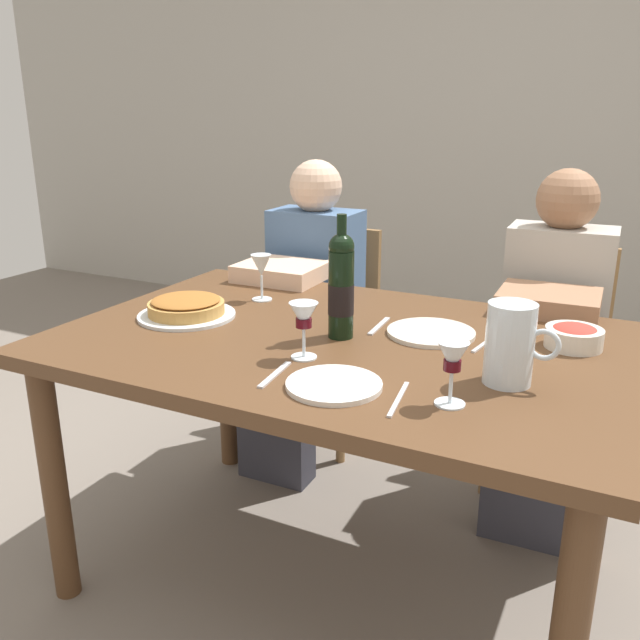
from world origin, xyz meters
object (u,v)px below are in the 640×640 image
object	(u,v)px
dinner_plate_right_setting	(431,333)
chair_right	(554,350)
wine_bottle	(342,286)
chair_left	(329,320)
diner_right	(549,339)
salad_bowl	(574,336)
water_pitcher	(510,349)
dinner_plate_left_setting	(334,385)
wine_glass_right_diner	(261,267)
baked_tart	(186,308)
wine_glass_left_diner	(304,318)
dining_table	(340,369)
diner_left	(303,307)
wine_glass_centre	(452,360)

from	to	relation	value
dinner_plate_right_setting	chair_right	size ratio (longest dim) A/B	0.27
wine_bottle	chair_left	bearing A→B (deg)	117.67
wine_bottle	dinner_plate_right_setting	world-z (taller)	wine_bottle
dinner_plate_right_setting	diner_right	distance (m)	0.61
dinner_plate_right_setting	diner_right	bearing A→B (deg)	65.59
wine_bottle	salad_bowl	size ratio (longest dim) A/B	2.28
salad_bowl	water_pitcher	bearing A→B (deg)	-108.53
dinner_plate_left_setting	salad_bowl	bearing A→B (deg)	48.96
water_pitcher	wine_glass_right_diner	world-z (taller)	water_pitcher
baked_tart	dinner_plate_left_setting	xyz separation A→B (m)	(0.61, -0.27, -0.02)
wine_glass_right_diner	salad_bowl	bearing A→B (deg)	-1.29
chair_left	dinner_plate_right_setting	bearing A→B (deg)	131.19
salad_bowl	wine_glass_left_diner	world-z (taller)	wine_glass_left_diner
salad_bowl	dinner_plate_left_setting	distance (m)	0.67
baked_tart	wine_glass_right_diner	distance (m)	0.28
wine_glass_left_diner	wine_bottle	bearing A→B (deg)	84.94
wine_glass_left_diner	diner_right	xyz separation A→B (m)	(0.47, 0.84, -0.25)
dining_table	wine_glass_right_diner	bearing A→B (deg)	150.40
water_pitcher	diner_right	bearing A→B (deg)	90.63
water_pitcher	chair_right	world-z (taller)	water_pitcher
salad_bowl	wine_glass_right_diner	bearing A→B (deg)	178.71
wine_glass_left_diner	water_pitcher	bearing A→B (deg)	7.75
wine_glass_right_diner	dinner_plate_right_setting	bearing A→B (deg)	-8.50
dining_table	chair_right	size ratio (longest dim) A/B	1.72
baked_tart	chair_left	size ratio (longest dim) A/B	0.33
baked_tart	dinner_plate_left_setting	world-z (taller)	baked_tart
salad_bowl	dinner_plate_right_setting	world-z (taller)	salad_bowl
wine_bottle	diner_left	xyz separation A→B (m)	(-0.45, 0.63, -0.28)
dining_table	dinner_plate_left_setting	size ratio (longest dim) A/B	7.03
water_pitcher	dining_table	bearing A→B (deg)	165.82
dining_table	wine_glass_left_diner	size ratio (longest dim) A/B	10.65
water_pitcher	chair_left	size ratio (longest dim) A/B	0.21
chair_right	dinner_plate_right_setting	bearing A→B (deg)	70.97
wine_glass_centre	chair_left	size ratio (longest dim) A/B	0.16
wine_bottle	diner_left	size ratio (longest dim) A/B	0.28
baked_tart	diner_right	bearing A→B (deg)	36.97
wine_bottle	dinner_plate_right_setting	bearing A→B (deg)	30.58
salad_bowl	diner_right	bearing A→B (deg)	103.40
wine_glass_left_diner	diner_right	size ratio (longest dim) A/B	0.12
salad_bowl	wine_glass_left_diner	size ratio (longest dim) A/B	1.02
dining_table	water_pitcher	world-z (taller)	water_pitcher
baked_tart	wine_glass_centre	distance (m)	0.90
dining_table	wine_bottle	size ratio (longest dim) A/B	4.57
chair_right	diner_right	xyz separation A→B (m)	(0.01, -0.24, 0.12)
chair_left	diner_left	world-z (taller)	diner_left
wine_glass_right_diner	chair_right	bearing A→B (deg)	39.82
wine_glass_right_diner	dinner_plate_right_setting	distance (m)	0.60
dining_table	wine_glass_left_diner	xyz separation A→B (m)	(-0.01, -0.18, 0.19)
baked_tart	diner_left	size ratio (longest dim) A/B	0.24
baked_tart	wine_glass_left_diner	size ratio (longest dim) A/B	2.02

